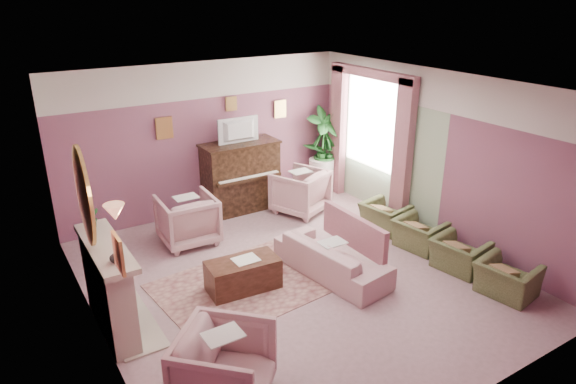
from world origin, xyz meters
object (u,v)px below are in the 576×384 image
television (240,129)px  olive_chair_b (460,250)px  piano (241,177)px  olive_chair_d (385,212)px  coffee_table (243,275)px  floral_armchair_right (300,189)px  olive_chair_c (420,230)px  olive_chair_a (508,274)px  floral_armchair_front (225,364)px  floral_armchair_left (187,217)px  sofa (332,252)px  side_table (321,175)px

television → olive_chair_b: (1.70, -3.75, -1.27)m
piano → olive_chair_d: size_ratio=1.85×
coffee_table → floral_armchair_right: bearing=40.2°
olive_chair_b → coffee_table: bearing=157.5°
piano → television: bearing=-90.0°
coffee_table → olive_chair_c: size_ratio=1.32×
floral_armchair_right → olive_chair_a: size_ratio=1.21×
piano → floral_armchair_front: bearing=-119.2°
olive_chair_b → floral_armchair_left: bearing=135.7°
television → sofa: bearing=-90.0°
coffee_table → floral_armchair_left: floral_armchair_left is taller
piano → olive_chair_b: (1.70, -3.80, -0.32)m
olive_chair_d → side_table: bearing=86.1°
olive_chair_a → olive_chair_c: (0.00, 1.64, 0.00)m
floral_armchair_front → olive_chair_d: bearing=27.9°
floral_armchair_front → side_table: 6.07m
television → floral_armchair_front: television is taller
piano → side_table: piano is taller
coffee_table → olive_chair_c: olive_chair_c is taller
olive_chair_a → side_table: bearing=88.2°
piano → olive_chair_d: bearing=-51.7°
sofa → olive_chair_c: size_ratio=2.44×
coffee_table → olive_chair_c: bearing=-8.1°
coffee_table → side_table: (3.15, 2.51, 0.12)m
television → coffee_table: 3.14m
television → olive_chair_c: television is taller
coffee_table → olive_chair_b: olive_chair_b is taller
sofa → olive_chair_d: bearing=23.2°
olive_chair_a → olive_chair_d: 2.46m
coffee_table → olive_chair_d: olive_chair_d is taller
piano → olive_chair_c: piano is taller
sofa → floral_armchair_right: size_ratio=2.02×
piano → floral_armchair_left: (-1.40, -0.77, -0.19)m
television → floral_armchair_left: bearing=-152.6°
television → floral_armchair_front: (-2.43, -4.29, -1.14)m
olive_chair_c → olive_chair_d: (0.00, 0.82, 0.00)m
floral_armchair_front → television: bearing=60.5°
floral_armchair_left → floral_armchair_right: 2.28m
side_table → olive_chair_c: bearing=-92.8°
coffee_table → olive_chair_b: bearing=-22.5°
sofa → floral_armchair_right: 2.35m
piano → coffee_table: piano is taller
floral_armchair_right → olive_chair_d: 1.67m
olive_chair_c → side_table: side_table is taller
floral_armchair_right → side_table: floral_armchair_right is taller
olive_chair_c → piano: bearing=119.8°
floral_armchair_right → olive_chair_a: (0.82, -3.91, -0.13)m
floral_armchair_front → olive_chair_a: size_ratio=1.21×
olive_chair_a → olive_chair_d: size_ratio=1.00×
olive_chair_a → olive_chair_d: same height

